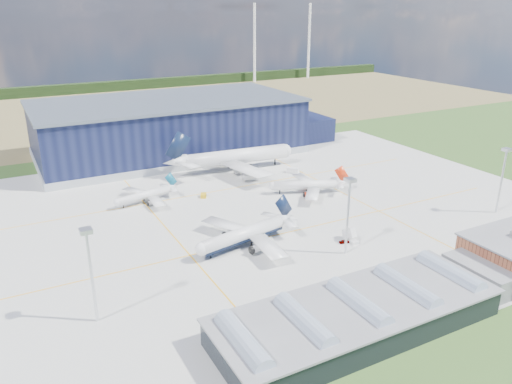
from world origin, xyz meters
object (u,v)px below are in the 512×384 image
airliner_widebody (237,149)px  car_a (344,242)px  gse_cart_a (291,220)px  car_b (465,256)px  hangar (174,129)px  airliner_navy (243,228)px  airstair (349,236)px  light_mast_east (503,170)px  gse_van_a (266,228)px  airliner_red (306,180)px  gse_van_b (293,170)px  gse_tug_c (204,196)px  airliner_regional (144,191)px  light_mast_west (90,261)px  gse_tug_a (398,271)px  light_mast_center (349,204)px

airliner_widebody → car_a: airliner_widebody is taller
gse_cart_a → car_b: (30.28, -44.50, -0.15)m
hangar → airliner_navy: bearing=-98.9°
airstair → airliner_widebody: bearing=90.5°
light_mast_east → car_b: bearing=-153.8°
gse_van_a → airliner_red: bearing=-36.6°
gse_van_b → car_a: 68.37m
airliner_navy → car_b: bearing=133.5°
gse_tug_c → car_b: gse_tug_c is taller
airliner_regional → gse_van_a: (27.04, -42.16, -3.20)m
light_mast_west → gse_van_b: size_ratio=4.46×
car_a → gse_van_b: bearing=-7.5°
airliner_red → gse_tug_a: airliner_red is taller
gse_tug_c → airstair: airstair is taller
airliner_widebody → light_mast_east: bearing=-50.9°
airliner_red → gse_tug_a: 64.27m
light_mast_west → airliner_red: (87.25, 47.00, -10.29)m
airliner_regional → light_mast_east: bearing=133.8°
hangar → car_a: 120.35m
gse_tug_a → gse_van_b: bearing=46.3°
airliner_red → car_b: (11.21, -65.00, -4.59)m
light_mast_east → gse_cart_a: 73.38m
light_mast_east → car_a: size_ratio=7.14×
light_mast_center → airliner_regional: bearing=120.9°
airliner_red → gse_van_b: 25.10m
gse_van_a → airliner_regional: bearing=48.9°
light_mast_west → car_a: 75.57m
airliner_regional → gse_van_a: 50.19m
light_mast_west → light_mast_center: 70.00m
airliner_red → light_mast_west: bearing=50.9°
gse_van_b → airstair: airstair is taller
airliner_red → airstair: (-10.94, -40.60, -3.67)m
gse_cart_a → gse_tug_a: bearing=-95.3°
light_mast_center → gse_tug_a: bearing=-71.7°
gse_tug_a → gse_cart_a: (-7.12, 42.50, -0.02)m
gse_tug_a → airliner_widebody: bearing=59.1°
gse_van_a → gse_tug_c: gse_van_a is taller
gse_cart_a → airliner_regional: bearing=118.8°
light_mast_center → gse_cart_a: size_ratio=7.11×
light_mast_east → gse_tug_a: size_ratio=6.69×
light_mast_center → gse_van_a: light_mast_center is taller
light_mast_center → gse_van_a: size_ratio=4.34×
airliner_navy → gse_van_a: (11.28, 6.24, -4.94)m
airliner_navy → airliner_regional: 50.93m
airliner_regional → gse_tug_a: airliner_regional is taller
airliner_navy → airliner_red: size_ratio=1.18×
light_mast_east → gse_tug_a: bearing=-165.0°
light_mast_east → gse_van_b: light_mast_east is taller
gse_van_a → airstair: size_ratio=1.14×
gse_van_b → car_b: (2.31, -88.12, -0.63)m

